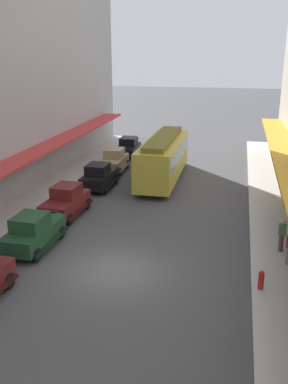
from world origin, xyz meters
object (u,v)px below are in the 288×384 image
Objects in this scene: streetcar at (163,157)px; fire_hydrant at (261,280)px; parked_car_0 at (33,231)px; parked_car_5 at (66,200)px; parked_car_4 at (99,176)px; parked_car_3 at (128,148)px; pedestrian_2 at (282,235)px; pedestrian_0 at (279,162)px; parked_car_1 at (114,160)px.

fire_hydrant is (6.71, -14.51, -1.34)m from streetcar.
parked_car_5 is at bearing 92.20° from parked_car_0.
parked_car_0 and parked_car_4 have the same top height.
streetcar reaches higher than parked_car_5.
pedestrian_2 is (12.24, -17.31, 0.05)m from parked_car_3.
pedestrian_0 reaches higher than pedestrian_2.
parked_car_1 reaches higher than pedestrian_0.
fire_hydrant is 0.49× the size of pedestrian_0.
pedestrian_2 is (11.94, -7.95, 0.05)m from parked_car_4.
parked_car_4 is 0.99× the size of parked_car_5.
parked_car_1 is 0.45× the size of streetcar.
parked_car_1 is 2.62× the size of pedestrian_2.
fire_hydrant is 18.56m from pedestrian_0.
parked_car_0 is 5.24× the size of fire_hydrant.
streetcar is at bearing 114.81° from fire_hydrant.
parked_car_3 is at bearing 90.58° from parked_car_0.
parked_car_1 is 2.57× the size of pedestrian_0.
fire_hydrant is at bearing -105.83° from pedestrian_2.
pedestrian_0 is 14.70m from pedestrian_2.
fire_hydrant is at bearing -62.10° from parked_car_3.
parked_car_1 is 13.32m from pedestrian_0.
parked_car_0 is at bearing -89.34° from parked_car_1.
fire_hydrant is (11.15, -6.26, -0.38)m from parked_car_5.
parked_car_4 reaches higher than pedestrian_2.
parked_car_5 is 17.93m from pedestrian_0.
parked_car_5 is 2.58× the size of pedestrian_0.
parked_car_3 is at bearing 125.27° from pedestrian_2.
pedestrian_0 is (12.97, 16.73, 0.07)m from parked_car_0.
parked_car_4 reaches higher than pedestrian_0.
parked_car_1 is at bearing -170.75° from pedestrian_0.
streetcar reaches higher than parked_car_4.
parked_car_3 is 1.00× the size of parked_car_5.
fire_hydrant is (10.97, -1.72, -0.38)m from parked_car_0.
streetcar reaches higher than pedestrian_2.
pedestrian_2 is at bearing -11.46° from parked_car_5.
parked_car_3 is (-0.03, 4.78, 0.00)m from parked_car_1.
pedestrian_2 is at bearing -33.64° from parked_car_4.
parked_car_4 reaches higher than fire_hydrant.
parked_car_0 reaches higher than fire_hydrant.
parked_car_0 is at bearing -90.60° from parked_car_4.
pedestrian_0 is at bearing 83.81° from fire_hydrant.
pedestrian_0 is at bearing 24.34° from streetcar.
pedestrian_2 is (12.22, -2.48, 0.05)m from parked_car_5.
parked_car_0 reaches higher than pedestrian_0.
streetcar is 9.60m from pedestrian_0.
parked_car_1 is 10.05m from parked_car_5.
parked_car_5 is at bearing -92.92° from parked_car_4.
parked_car_1 is 4.88m from streetcar.
pedestrian_0 is at bearing -11.34° from parked_car_3.
pedestrian_2 is (12.21, -12.53, 0.05)m from parked_car_1.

